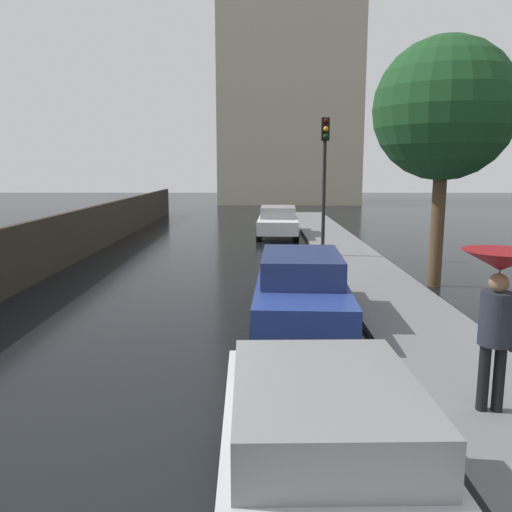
{
  "coord_description": "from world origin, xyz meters",
  "views": [
    {
      "loc": [
        1.93,
        -5.24,
        3.16
      ],
      "look_at": [
        1.87,
        7.09,
        1.04
      ],
      "focal_mm": 36.4,
      "sensor_mm": 36.0,
      "label": 1
    }
  ],
  "objects_px": {
    "car_silver_mid_road": "(324,455)",
    "car_white_far_ahead": "(278,221)",
    "car_blue_near_kerb": "(301,287)",
    "traffic_light": "(325,162)",
    "pedestrian_with_umbrella_near": "(499,291)",
    "street_tree_near": "(444,110)"
  },
  "relations": [
    {
      "from": "traffic_light",
      "to": "street_tree_near",
      "type": "height_order",
      "value": "street_tree_near"
    },
    {
      "from": "street_tree_near",
      "to": "car_white_far_ahead",
      "type": "bearing_deg",
      "value": 110.98
    },
    {
      "from": "pedestrian_with_umbrella_near",
      "to": "traffic_light",
      "type": "height_order",
      "value": "traffic_light"
    },
    {
      "from": "car_blue_near_kerb",
      "to": "street_tree_near",
      "type": "bearing_deg",
      "value": 43.19
    },
    {
      "from": "car_blue_near_kerb",
      "to": "traffic_light",
      "type": "distance_m",
      "value": 7.96
    },
    {
      "from": "car_blue_near_kerb",
      "to": "car_white_far_ahead",
      "type": "distance_m",
      "value": 13.3
    },
    {
      "from": "car_blue_near_kerb",
      "to": "car_silver_mid_road",
      "type": "distance_m",
      "value": 6.27
    },
    {
      "from": "pedestrian_with_umbrella_near",
      "to": "street_tree_near",
      "type": "bearing_deg",
      "value": -95.01
    },
    {
      "from": "car_blue_near_kerb",
      "to": "car_white_far_ahead",
      "type": "bearing_deg",
      "value": 92.59
    },
    {
      "from": "pedestrian_with_umbrella_near",
      "to": "traffic_light",
      "type": "relative_size",
      "value": 0.44
    },
    {
      "from": "car_blue_near_kerb",
      "to": "car_white_far_ahead",
      "type": "height_order",
      "value": "car_blue_near_kerb"
    },
    {
      "from": "car_white_far_ahead",
      "to": "street_tree_near",
      "type": "relative_size",
      "value": 0.71
    },
    {
      "from": "car_blue_near_kerb",
      "to": "street_tree_near",
      "type": "height_order",
      "value": "street_tree_near"
    },
    {
      "from": "car_blue_near_kerb",
      "to": "pedestrian_with_umbrella_near",
      "type": "bearing_deg",
      "value": -61.71
    },
    {
      "from": "car_blue_near_kerb",
      "to": "car_white_far_ahead",
      "type": "relative_size",
      "value": 0.99
    },
    {
      "from": "pedestrian_with_umbrella_near",
      "to": "street_tree_near",
      "type": "height_order",
      "value": "street_tree_near"
    },
    {
      "from": "traffic_light",
      "to": "street_tree_near",
      "type": "xyz_separation_m",
      "value": [
        2.5,
        -4.12,
        1.25
      ]
    },
    {
      "from": "traffic_light",
      "to": "pedestrian_with_umbrella_near",
      "type": "bearing_deg",
      "value": -86.64
    },
    {
      "from": "car_silver_mid_road",
      "to": "car_white_far_ahead",
      "type": "distance_m",
      "value": 19.57
    },
    {
      "from": "street_tree_near",
      "to": "car_blue_near_kerb",
      "type": "bearing_deg",
      "value": -139.43
    },
    {
      "from": "car_silver_mid_road",
      "to": "street_tree_near",
      "type": "distance_m",
      "value": 11.11
    },
    {
      "from": "car_silver_mid_road",
      "to": "street_tree_near",
      "type": "relative_size",
      "value": 0.62
    }
  ]
}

